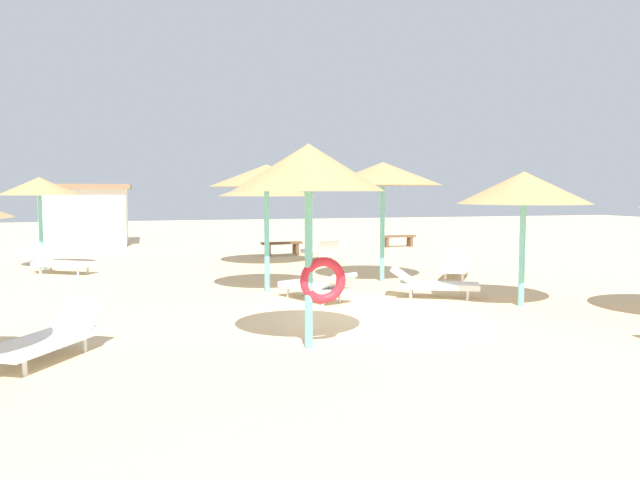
{
  "coord_description": "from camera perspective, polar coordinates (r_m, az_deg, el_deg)",
  "views": [
    {
      "loc": [
        -3.94,
        -10.55,
        2.32
      ],
      "look_at": [
        0.0,
        3.0,
        1.2
      ],
      "focal_mm": 34.42,
      "sensor_mm": 36.0,
      "label": 1
    }
  ],
  "objects": [
    {
      "name": "parasol_3",
      "position": [
        20.02,
        -24.64,
        4.53
      ],
      "size": [
        2.28,
        2.28,
        2.74
      ],
      "color": "#6BC6BC",
      "rests_on": "ground"
    },
    {
      "name": "lounger_0",
      "position": [
        20.37,
        -0.02,
        -1.08
      ],
      "size": [
        0.84,
        1.9,
        0.81
      ],
      "color": "white",
      "rests_on": "ground"
    },
    {
      "name": "beach_cabana",
      "position": [
        28.62,
        -20.87,
        2.27
      ],
      "size": [
        3.75,
        4.11,
        2.63
      ],
      "color": "white",
      "rests_on": "ground"
    },
    {
      "name": "bench_1",
      "position": [
        22.32,
        -3.58,
        -0.55
      ],
      "size": [
        1.54,
        0.62,
        0.49
      ],
      "color": "brown",
      "rests_on": "ground"
    },
    {
      "name": "ground_plane",
      "position": [
        11.5,
        4.21,
        -7.11
      ],
      "size": [
        80.0,
        80.0,
        0.0
      ],
      "primitive_type": "plane",
      "color": "beige"
    },
    {
      "name": "lounger_4",
      "position": [
        17.02,
        12.64,
        -2.36
      ],
      "size": [
        1.62,
        1.93,
        0.62
      ],
      "color": "white",
      "rests_on": "ground"
    },
    {
      "name": "parasol_5",
      "position": [
        12.95,
        18.41,
        4.6
      ],
      "size": [
        2.62,
        2.62,
        2.72
      ],
      "color": "#6BC6BC",
      "rests_on": "ground"
    },
    {
      "name": "parasol_4",
      "position": [
        15.8,
        5.86,
        6.12
      ],
      "size": [
        3.04,
        3.04,
        3.07
      ],
      "color": "#6BC6BC",
      "rests_on": "ground"
    },
    {
      "name": "bench_0",
      "position": [
        25.89,
        7.27,
        0.12
      ],
      "size": [
        1.52,
        0.48,
        0.49
      ],
      "color": "brown",
      "rests_on": "ground"
    },
    {
      "name": "lounger_3",
      "position": [
        18.81,
        -23.05,
        -1.92
      ],
      "size": [
        1.92,
        1.48,
        0.8
      ],
      "color": "white",
      "rests_on": "ground"
    },
    {
      "name": "parasol_7",
      "position": [
        8.95,
        -1.05,
        6.46
      ],
      "size": [
        2.22,
        2.22,
        3.01
      ],
      "color": "#6BC6BC",
      "rests_on": "ground"
    },
    {
      "name": "parasol_6",
      "position": [
        14.06,
        -5.0,
        5.93
      ],
      "size": [
        2.62,
        2.62,
        2.93
      ],
      "color": "#6BC6BC",
      "rests_on": "ground"
    },
    {
      "name": "lounger_6",
      "position": [
        13.0,
        -0.26,
        -4.34
      ],
      "size": [
        1.34,
        2.0,
        0.68
      ],
      "color": "white",
      "rests_on": "ground"
    },
    {
      "name": "parasol_0",
      "position": [
        19.53,
        -4.97,
        4.88
      ],
      "size": [
        3.09,
        3.09,
        2.72
      ],
      "color": "#6BC6BC",
      "rests_on": "ground"
    },
    {
      "name": "lounger_2",
      "position": [
        9.34,
        -23.86,
        -8.22
      ],
      "size": [
        1.52,
        1.94,
        0.73
      ],
      "color": "white",
      "rests_on": "ground"
    },
    {
      "name": "lounger_5",
      "position": [
        13.6,
        10.42,
        -4.01
      ],
      "size": [
        1.98,
        1.43,
        0.68
      ],
      "color": "white",
      "rests_on": "ground"
    }
  ]
}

